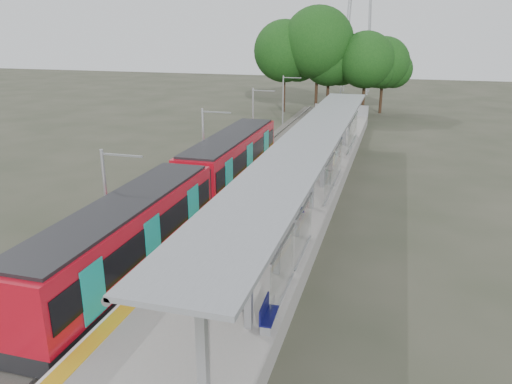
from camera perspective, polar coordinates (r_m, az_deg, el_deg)
ground at (r=17.01m, az=-9.80°, el=-20.34°), size 200.00×200.00×0.00m
trackbed at (r=35.13m, az=-2.54°, el=1.10°), size 3.00×70.00×0.24m
platform at (r=33.92m, az=4.69°, el=1.09°), size 6.00×50.00×1.00m
tactile_strip at (r=34.33m, az=0.53°, el=2.26°), size 0.60×50.00×0.02m
end_fence at (r=57.78m, az=9.71°, el=9.24°), size 6.00×0.10×1.20m
train at (r=27.73m, az=-7.59°, el=0.36°), size 2.74×27.60×3.62m
canopy at (r=29.06m, az=6.49°, el=5.64°), size 3.27×38.00×3.66m
tree_cluster at (r=64.43m, az=8.21°, el=15.54°), size 19.15×9.85×13.07m
catenary_masts at (r=34.07m, az=-5.89°, el=5.33°), size 2.08×48.16×5.40m
bench_near at (r=17.09m, az=1.27°, el=-13.70°), size 0.47×1.37×0.92m
bench_mid at (r=26.56m, az=4.67°, el=-1.59°), size 0.94×1.48×0.97m
bench_far at (r=43.55m, az=9.30°, el=6.14°), size 0.95×1.40×0.92m
info_pillar_near at (r=18.73m, az=-4.07°, el=-9.87°), size 0.37×0.37×1.64m
info_pillar_far at (r=36.56m, az=8.71°, el=4.30°), size 0.41×0.41×1.81m
litter_bin at (r=31.95m, az=8.22°, el=1.66°), size 0.50×0.50×0.92m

